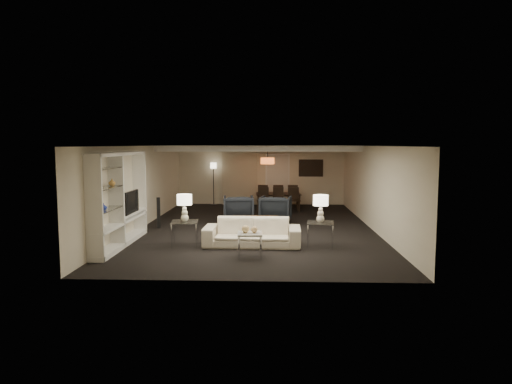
{
  "coord_description": "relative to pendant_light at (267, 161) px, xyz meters",
  "views": [
    {
      "loc": [
        0.54,
        -13.79,
        2.55
      ],
      "look_at": [
        0.0,
        0.0,
        1.1
      ],
      "focal_mm": 32.0,
      "sensor_mm": 36.0,
      "label": 1
    }
  ],
  "objects": [
    {
      "name": "wall_left",
      "position": [
        -3.8,
        -3.5,
        -0.67
      ],
      "size": [
        0.02,
        11.0,
        2.5
      ],
      "primitive_type": "cube",
      "color": "beige",
      "rests_on": "ground"
    },
    {
      "name": "gold_gourd_a",
      "position": [
        -0.4,
        -7.14,
        -1.28
      ],
      "size": [
        0.18,
        0.18,
        0.18
      ],
      "primitive_type": "sphere",
      "color": "#EAC07C",
      "rests_on": "marble_table"
    },
    {
      "name": "chair_fr",
      "position": [
        1.03,
        1.21,
        -1.46
      ],
      "size": [
        0.46,
        0.46,
        0.91
      ],
      "primitive_type": null,
      "rotation": [
        0.0,
        0.0,
        3.05
      ],
      "color": "black",
      "rests_on": "floor"
    },
    {
      "name": "gold_gourd_b",
      "position": [
        -0.2,
        -7.14,
        -1.29
      ],
      "size": [
        0.15,
        0.15,
        0.15
      ],
      "primitive_type": "sphere",
      "color": "#EDBC7D",
      "rests_on": "marble_table"
    },
    {
      "name": "coffee_table",
      "position": [
        -0.3,
        -4.44,
        -1.68
      ],
      "size": [
        1.34,
        0.8,
        0.47
      ],
      "primitive_type": null,
      "rotation": [
        0.0,
        0.0,
        0.02
      ],
      "color": "black",
      "rests_on": "floor"
    },
    {
      "name": "table_lamp_right",
      "position": [
        1.4,
        -6.04,
        -0.96
      ],
      "size": [
        0.39,
        0.39,
        0.68
      ],
      "primitive_type": null,
      "rotation": [
        0.0,
        0.0,
        0.03
      ],
      "color": "white",
      "rests_on": "side_table_right"
    },
    {
      "name": "armchair_right",
      "position": [
        0.3,
        -2.74,
        -1.47
      ],
      "size": [
        1.08,
        1.1,
        0.9
      ],
      "primitive_type": "imported",
      "rotation": [
        0.0,
        0.0,
        3.01
      ],
      "color": "black",
      "rests_on": "floor"
    },
    {
      "name": "chair_fm",
      "position": [
        0.43,
        1.21,
        -1.46
      ],
      "size": [
        0.44,
        0.44,
        0.91
      ],
      "primitive_type": null,
      "rotation": [
        0.0,
        0.0,
        3.11
      ],
      "color": "black",
      "rests_on": "floor"
    },
    {
      "name": "ceiling",
      "position": [
        -0.3,
        -3.5,
        0.58
      ],
      "size": [
        7.0,
        11.0,
        0.02
      ],
      "primitive_type": "cube",
      "color": "silver",
      "rests_on": "ground"
    },
    {
      "name": "wall_back",
      "position": [
        -0.3,
        2.0,
        -0.67
      ],
      "size": [
        7.0,
        0.02,
        2.5
      ],
      "primitive_type": "cube",
      "color": "beige",
      "rests_on": "ground"
    },
    {
      "name": "floor_lamp",
      "position": [
        -2.29,
        1.7,
        -1.03
      ],
      "size": [
        0.3,
        0.3,
        1.77
      ],
      "primitive_type": null,
      "rotation": [
        0.0,
        0.0,
        -0.19
      ],
      "color": "black",
      "rests_on": "floor"
    },
    {
      "name": "floor_speaker",
      "position": [
        -3.27,
        -3.68,
        -1.45
      ],
      "size": [
        0.13,
        0.13,
        0.94
      ],
      "primitive_type": "cube",
      "rotation": [
        0.0,
        0.0,
        0.31
      ],
      "color": "black",
      "rests_on": "floor"
    },
    {
      "name": "chair_nr",
      "position": [
        1.03,
        -0.09,
        -1.46
      ],
      "size": [
        0.48,
        0.48,
        0.91
      ],
      "primitive_type": null,
      "rotation": [
        0.0,
        0.0,
        0.14
      ],
      "color": "black",
      "rests_on": "floor"
    },
    {
      "name": "side_table_right",
      "position": [
        1.4,
        -6.04,
        -1.61
      ],
      "size": [
        0.73,
        0.73,
        0.62
      ],
      "primitive_type": null,
      "rotation": [
        0.0,
        0.0,
        -0.11
      ],
      "color": "silver",
      "rests_on": "floor"
    },
    {
      "name": "pendant_light",
      "position": [
        0.0,
        0.0,
        0.0
      ],
      "size": [
        0.52,
        0.52,
        0.24
      ],
      "primitive_type": "cylinder",
      "color": "#D8591E",
      "rests_on": "ceiling_soffit"
    },
    {
      "name": "painting",
      "position": [
        1.8,
        1.96,
        -0.37
      ],
      "size": [
        0.95,
        0.04,
        0.65
      ],
      "primitive_type": "cube",
      "color": "#142D38",
      "rests_on": "wall_back"
    },
    {
      "name": "vase_amber",
      "position": [
        -3.61,
        -6.63,
        -0.27
      ],
      "size": [
        0.16,
        0.16,
        0.17
      ],
      "primitive_type": "imported",
      "color": "#C48C41",
      "rests_on": "media_unit"
    },
    {
      "name": "armchair_left",
      "position": [
        -0.9,
        -2.74,
        -1.47
      ],
      "size": [
        1.05,
        1.08,
        0.9
      ],
      "primitive_type": "imported",
      "rotation": [
        0.0,
        0.0,
        3.24
      ],
      "color": "black",
      "rests_on": "floor"
    },
    {
      "name": "chair_fl",
      "position": [
        -0.17,
        1.21,
        -1.46
      ],
      "size": [
        0.47,
        0.47,
        0.91
      ],
      "primitive_type": null,
      "rotation": [
        0.0,
        0.0,
        3.02
      ],
      "color": "black",
      "rests_on": "floor"
    },
    {
      "name": "vase_blue",
      "position": [
        -3.61,
        -7.22,
        -0.78
      ],
      "size": [
        0.16,
        0.16,
        0.16
      ],
      "primitive_type": "imported",
      "color": "#2739AA",
      "rests_on": "media_unit"
    },
    {
      "name": "wall_right",
      "position": [
        3.2,
        -3.5,
        -0.67
      ],
      "size": [
        0.02,
        11.0,
        2.5
      ],
      "primitive_type": "cube",
      "color": "beige",
      "rests_on": "ground"
    },
    {
      "name": "table_lamp_left",
      "position": [
        -2.0,
        -6.04,
        -0.96
      ],
      "size": [
        0.39,
        0.39,
        0.68
      ],
      "primitive_type": null,
      "rotation": [
        0.0,
        0.0,
        0.05
      ],
      "color": "#F4EDCE",
      "rests_on": "side_table_left"
    },
    {
      "name": "dining_table",
      "position": [
        0.43,
        0.56,
        -1.61
      ],
      "size": [
        1.79,
        1.05,
        0.62
      ],
      "primitive_type": "imported",
      "rotation": [
        0.0,
        0.0,
        0.04
      ],
      "color": "black",
      "rests_on": "floor"
    },
    {
      "name": "floor",
      "position": [
        -0.3,
        -3.5,
        -1.92
      ],
      "size": [
        11.0,
        11.0,
        0.0
      ],
      "primitive_type": "plane",
      "color": "black",
      "rests_on": "ground"
    },
    {
      "name": "curtains",
      "position": [
        -1.2,
        1.92,
        -0.72
      ],
      "size": [
        1.5,
        0.12,
        2.4
      ],
      "primitive_type": "cube",
      "color": "beige",
      "rests_on": "wall_back"
    },
    {
      "name": "wall_front",
      "position": [
        -0.3,
        -9.0,
        -0.67
      ],
      "size": [
        7.0,
        0.02,
        2.5
      ],
      "primitive_type": "cube",
      "color": "beige",
      "rests_on": "ground"
    },
    {
      "name": "ceiling_soffit",
      "position": [
        -0.3,
        0.0,
        0.48
      ],
      "size": [
        7.0,
        4.0,
        0.2
      ],
      "primitive_type": "cube",
      "color": "silver",
      "rests_on": "ceiling"
    },
    {
      "name": "side_table_left",
      "position": [
        -2.0,
        -6.04,
        -1.61
      ],
      "size": [
        0.73,
        0.73,
        0.62
      ],
      "primitive_type": null,
      "rotation": [
        0.0,
        0.0,
        0.11
      ],
      "color": "white",
      "rests_on": "floor"
    },
    {
      "name": "media_unit",
      "position": [
        -3.61,
        -6.1,
        -0.74
      ],
      "size": [
        0.38,
        3.4,
        2.35
      ],
      "primitive_type": null,
      "color": "white",
      "rests_on": "wall_left"
    },
    {
      "name": "chair_nl",
      "position": [
        -0.17,
        -0.09,
        -1.46
      ],
      "size": [
        0.47,
        0.47,
        0.91
      ],
      "primitive_type": null,
      "rotation": [
        0.0,
        0.0,
        -0.12
      ],
      "color": "black",
      "rests_on": "floor"
    },
    {
      "name": "door",
      "position": [
        0.4,
        1.97,
        -0.87
      ],
      "size": [
        0.9,
        0.05,
        2.1
      ],
      "primitive_type": "cube",
      "color": "silver",
      "rests_on": "wall_back"
    },
    {
      "name": "chair_nm",
      "position": [
        0.43,
        -0.09,
        -1.46
      ],
      "size": [
        0.45,
        0.45,
        0.91
      ],
      "primitive_type": null,
      "rotation": [
        0.0,
        0.0,
        0.08
      ],
      "color": "black",
      "rests_on": "floor"
    },
    {
      "name": "marble_table",
      "position": [
        -0.3,
        -7.14,
        -1.64
      ],
      "size": [
        0.58,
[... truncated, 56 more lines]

